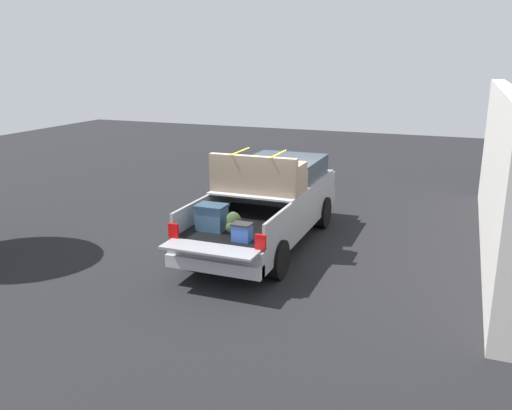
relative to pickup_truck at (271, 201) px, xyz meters
The scene contains 3 objects.
ground_plane 1.01m from the pickup_truck, behind, with size 40.00×40.00×0.00m, color black.
pickup_truck is the anchor object (origin of this frame).
building_facade 5.05m from the pickup_truck, 75.37° to the right, with size 9.98×0.36×3.56m, color silver.
Camera 1 is at (-10.89, -4.04, 4.17)m, focal length 37.25 mm.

